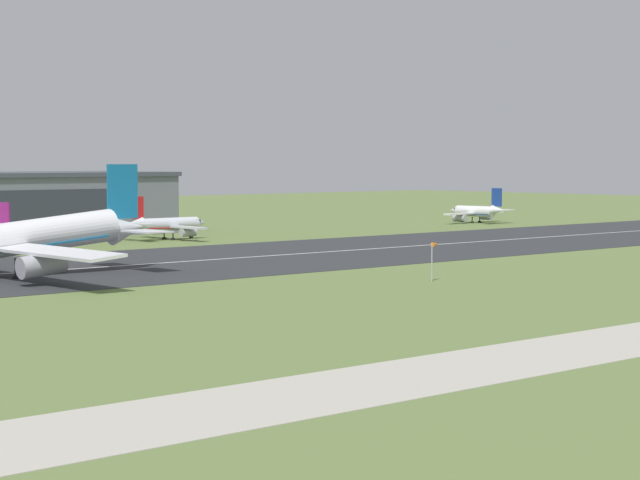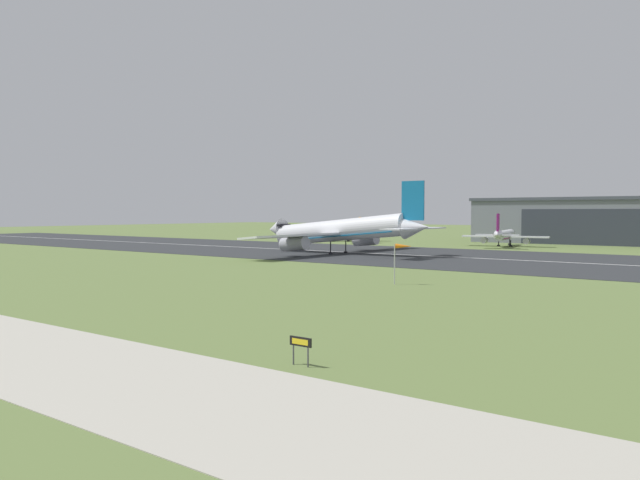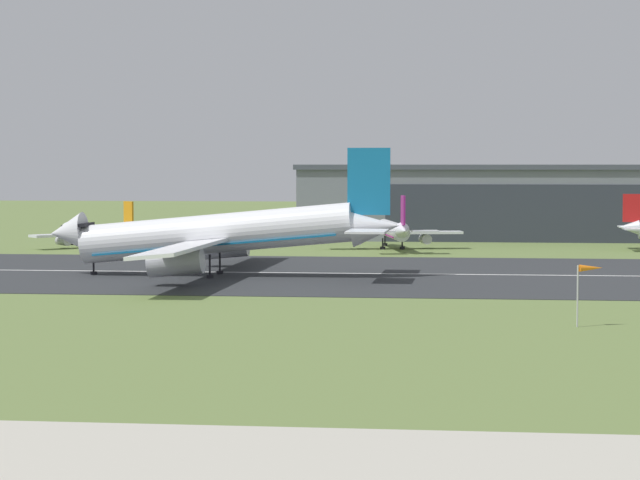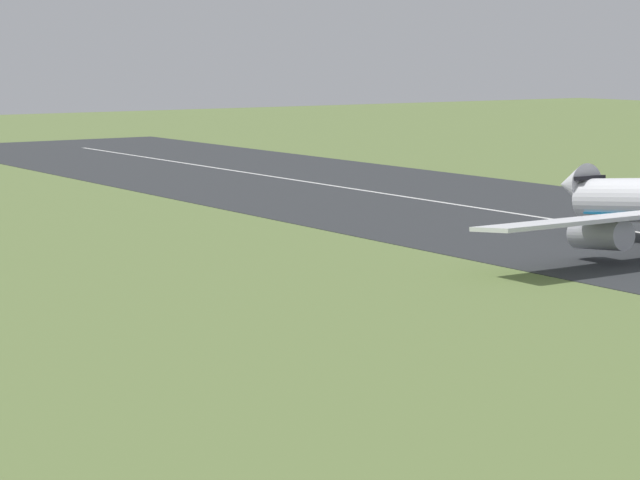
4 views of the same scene
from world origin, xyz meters
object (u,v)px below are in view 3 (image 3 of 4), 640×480
airplane_parked_east (96,232)px  windsock_pole (590,271)px  airplane_landing (219,235)px  airplane_parked_west (393,231)px

airplane_parked_east → windsock_pole: bearing=-53.1°
airplane_landing → airplane_parked_west: 53.31m
airplane_landing → windsock_pole: 58.05m
airplane_landing → windsock_pole: airplane_landing is taller
airplane_parked_east → airplane_landing: bearing=-59.0°
airplane_landing → windsock_pole: (39.42, -42.62, -0.38)m
airplane_parked_east → airplane_parked_west: bearing=0.7°
airplane_landing → windsock_pole: bearing=-47.2°
airplane_parked_east → windsock_pole: airplane_parked_east is taller
airplane_parked_west → windsock_pole: bearing=-77.2°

